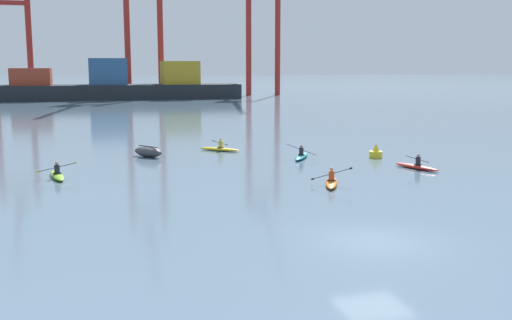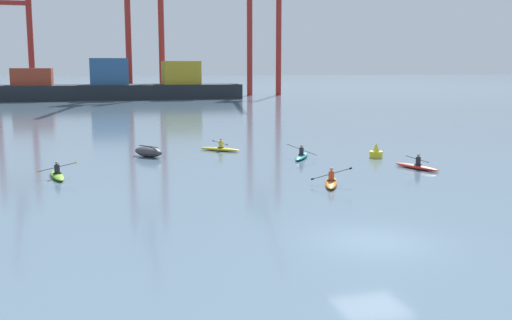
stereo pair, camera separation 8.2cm
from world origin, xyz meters
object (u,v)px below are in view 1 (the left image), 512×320
Objects in this scene: gantry_crane_west at (9,18)px; kayak_orange at (331,182)px; kayak_yellow at (220,149)px; container_barge at (111,86)px; channel_buoy at (376,152)px; gantry_crane_east_mid at (264,12)px; capsized_dinghy at (148,152)px; kayak_red at (417,166)px; gantry_crane_west_mid at (143,3)px; kayak_teal at (301,156)px; kayak_lime at (57,175)px.

gantry_crane_west is 108.53m from kayak_orange.
container_barge is at bearing 94.25° from kayak_yellow.
channel_buoy is 0.34× the size of kayak_yellow.
channel_buoy is at bearing 51.00° from kayak_orange.
gantry_crane_east_mid is at bearing 14.61° from container_barge.
gantry_crane_east_mid reaches higher than capsized_dinghy.
gantry_crane_east_mid is at bearing 76.08° from kayak_orange.
kayak_red is at bearing 25.45° from kayak_orange.
kayak_red is at bearing -84.81° from gantry_crane_west_mid.
container_barge is at bearing 97.29° from kayak_teal.
kayak_red is (5.41, -5.93, 0.00)m from kayak_teal.
container_barge is 27.32m from gantry_crane_west.
kayak_red is at bearing -47.61° from kayak_teal.
gantry_crane_west is (-19.07, 14.15, 13.50)m from container_barge.
gantry_crane_west_mid reaches higher than kayak_orange.
kayak_orange is at bearing -103.92° from gantry_crane_east_mid.
gantry_crane_east_mid is at bearing 67.30° from kayak_lime.
kayak_teal is (10.27, -80.30, -2.32)m from container_barge.
gantry_crane_west_mid reaches higher than gantry_crane_west.
container_barge is 14.70× the size of kayak_red.
gantry_crane_west is 100.16m from kayak_teal.
capsized_dinghy is 8.88m from kayak_lime.
container_barge is 87.68m from kayak_red.
gantry_crane_west reaches higher than kayak_lime.
capsized_dinghy is 0.82× the size of kayak_orange.
container_barge is at bearing -36.58° from gantry_crane_west.
gantry_crane_east_mid reaches higher than kayak_teal.
kayak_orange is (8.50, -12.78, -0.18)m from capsized_dinghy.
gantry_crane_east_mid is 36.27× the size of channel_buoy.
kayak_orange is at bearing -77.82° from kayak_yellow.
kayak_lime is (13.53, -97.72, -15.82)m from gantry_crane_west.
gantry_crane_west is at bearing 143.42° from container_barge.
channel_buoy is (15.17, -4.55, 0.01)m from capsized_dinghy.
gantry_crane_east_mid reaches higher than kayak_red.
kayak_lime is at bearing -112.70° from gantry_crane_east_mid.
kayak_orange is (27.75, -103.72, -15.82)m from gantry_crane_west.
gantry_crane_east_mid is 10.51× the size of kayak_lime.
channel_buoy is 4.92m from kayak_red.
kayak_lime is at bearing -130.12° from capsized_dinghy.
kayak_yellow is 0.87× the size of kayak_orange.
kayak_orange reaches higher than kayak_red.
container_barge is at bearing -165.39° from gantry_crane_east_mid.
capsized_dinghy is 0.80× the size of kayak_lime.
capsized_dinghy is at bearing -163.99° from kayak_yellow.
gantry_crane_east_mid is 93.44m from kayak_teal.
container_barge is at bearing 100.31° from kayak_red.
kayak_red reaches higher than kayak_yellow.
gantry_crane_west is 9.52× the size of kayak_red.
capsized_dinghy is (-7.02, -84.01, -18.58)m from gantry_crane_west_mid.
gantry_crane_east_mid reaches higher than kayak_lime.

